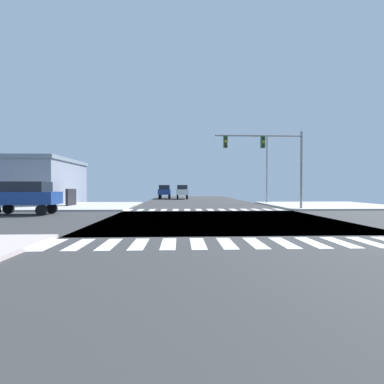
{
  "coord_description": "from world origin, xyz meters",
  "views": [
    {
      "loc": [
        -2.36,
        -16.89,
        1.92
      ],
      "look_at": [
        -1.3,
        8.22,
        1.52
      ],
      "focal_mm": 26.31,
      "sensor_mm": 36.0,
      "label": 1
    }
  ],
  "objects_px": {
    "pickup_nearside_1": "(165,191)",
    "suv_leading_2": "(182,191)",
    "traffic_signal_mast": "(268,151)",
    "suv_farside_1": "(24,195)",
    "bank_building": "(26,182)",
    "street_lamp": "(265,163)"
  },
  "relations": [
    {
      "from": "bank_building",
      "to": "suv_farside_1",
      "type": "distance_m",
      "value": 14.03
    },
    {
      "from": "traffic_signal_mast",
      "to": "suv_farside_1",
      "type": "relative_size",
      "value": 1.67
    },
    {
      "from": "traffic_signal_mast",
      "to": "suv_leading_2",
      "type": "height_order",
      "value": "traffic_signal_mast"
    },
    {
      "from": "street_lamp",
      "to": "bank_building",
      "type": "relative_size",
      "value": 0.68
    },
    {
      "from": "pickup_nearside_1",
      "to": "traffic_signal_mast",
      "type": "bearing_deg",
      "value": 113.02
    },
    {
      "from": "pickup_nearside_1",
      "to": "suv_farside_1",
      "type": "distance_m",
      "value": 29.04
    },
    {
      "from": "pickup_nearside_1",
      "to": "suv_leading_2",
      "type": "distance_m",
      "value": 3.11
    },
    {
      "from": "pickup_nearside_1",
      "to": "suv_farside_1",
      "type": "xyz_separation_m",
      "value": [
        -8.4,
        -27.79,
        0.1
      ]
    },
    {
      "from": "traffic_signal_mast",
      "to": "suv_farside_1",
      "type": "height_order",
      "value": "traffic_signal_mast"
    },
    {
      "from": "street_lamp",
      "to": "bank_building",
      "type": "bearing_deg",
      "value": -179.04
    },
    {
      "from": "pickup_nearside_1",
      "to": "suv_farside_1",
      "type": "height_order",
      "value": "pickup_nearside_1"
    },
    {
      "from": "suv_farside_1",
      "to": "bank_building",
      "type": "bearing_deg",
      "value": -152.3
    },
    {
      "from": "bank_building",
      "to": "street_lamp",
      "type": "bearing_deg",
      "value": 0.96
    },
    {
      "from": "street_lamp",
      "to": "suv_leading_2",
      "type": "height_order",
      "value": "street_lamp"
    },
    {
      "from": "suv_farside_1",
      "to": "pickup_nearside_1",
      "type": "bearing_deg",
      "value": 163.17
    },
    {
      "from": "suv_farside_1",
      "to": "suv_leading_2",
      "type": "bearing_deg",
      "value": 157.08
    },
    {
      "from": "suv_farside_1",
      "to": "suv_leading_2",
      "type": "xyz_separation_m",
      "value": [
        11.4,
        26.97,
        0.0
      ]
    },
    {
      "from": "bank_building",
      "to": "pickup_nearside_1",
      "type": "relative_size",
      "value": 2.36
    },
    {
      "from": "bank_building",
      "to": "pickup_nearside_1",
      "type": "distance_m",
      "value": 21.48
    },
    {
      "from": "street_lamp",
      "to": "pickup_nearside_1",
      "type": "relative_size",
      "value": 1.6
    },
    {
      "from": "traffic_signal_mast",
      "to": "bank_building",
      "type": "bearing_deg",
      "value": 160.85
    },
    {
      "from": "traffic_signal_mast",
      "to": "street_lamp",
      "type": "bearing_deg",
      "value": 74.7
    }
  ]
}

